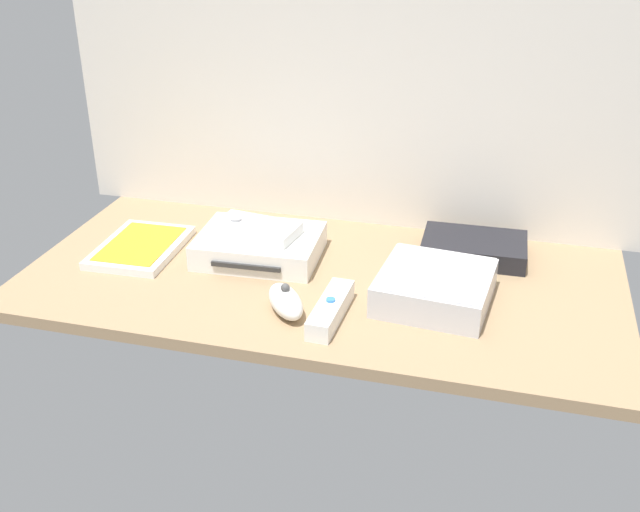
{
  "coord_description": "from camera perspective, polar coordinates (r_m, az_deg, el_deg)",
  "views": [
    {
      "loc": [
        28.88,
        -107.86,
        59.85
      ],
      "look_at": [
        0.0,
        0.0,
        4.0
      ],
      "focal_mm": 42.27,
      "sensor_mm": 36.0,
      "label": 1
    }
  ],
  "objects": [
    {
      "name": "ground_plane",
      "position": [
        1.27,
        0.0,
        -2.02
      ],
      "size": [
        100.0,
        48.0,
        2.0
      ],
      "primitive_type": "cube",
      "color": "#9E7F5B",
      "rests_on": "ground"
    },
    {
      "name": "back_wall",
      "position": [
        1.38,
        2.73,
        14.94
      ],
      "size": [
        110.0,
        1.2,
        64.0
      ],
      "primitive_type": "cube",
      "color": "silver",
      "rests_on": "ground"
    },
    {
      "name": "game_console",
      "position": [
        1.33,
        -4.6,
        0.78
      ],
      "size": [
        21.77,
        17.3,
        4.4
      ],
      "rotation": [
        0.0,
        0.0,
        0.05
      ],
      "color": "white",
      "rests_on": "ground_plane"
    },
    {
      "name": "mini_computer",
      "position": [
        1.2,
        8.68,
        -2.34
      ],
      "size": [
        18.49,
        18.49,
        5.3
      ],
      "rotation": [
        0.0,
        0.0,
        -0.09
      ],
      "color": "silver",
      "rests_on": "ground_plane"
    },
    {
      "name": "game_case",
      "position": [
        1.39,
        -13.43,
        0.67
      ],
      "size": [
        14.18,
        19.41,
        1.56
      ],
      "rotation": [
        0.0,
        0.0,
        0.03
      ],
      "color": "white",
      "rests_on": "ground_plane"
    },
    {
      "name": "network_router",
      "position": [
        1.36,
        11.58,
        0.62
      ],
      "size": [
        18.26,
        12.69,
        3.4
      ],
      "rotation": [
        0.0,
        0.0,
        0.02
      ],
      "color": "black",
      "rests_on": "ground_plane"
    },
    {
      "name": "remote_wand",
      "position": [
        1.14,
        0.81,
        -4.08
      ],
      "size": [
        4.14,
        14.92,
        3.4
      ],
      "rotation": [
        0.0,
        0.0,
        -0.04
      ],
      "color": "white",
      "rests_on": "ground_plane"
    },
    {
      "name": "remote_nunchuk",
      "position": [
        1.16,
        -2.62,
        -3.44
      ],
      "size": [
        9.46,
        10.67,
        5.1
      ],
      "rotation": [
        0.0,
        0.0,
        0.63
      ],
      "color": "white",
      "rests_on": "ground_plane"
    },
    {
      "name": "remote_classic_pad",
      "position": [
        1.32,
        -4.84,
        2.05
      ],
      "size": [
        15.41,
        10.0,
        2.4
      ],
      "rotation": [
        0.0,
        0.0,
        -0.15
      ],
      "color": "white",
      "rests_on": "game_console"
    }
  ]
}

